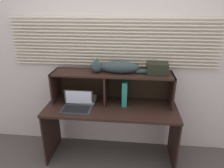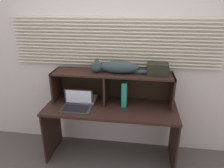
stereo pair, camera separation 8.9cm
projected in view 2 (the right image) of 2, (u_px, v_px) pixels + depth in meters
name	position (u px, v px, depth m)	size (l,w,h in m)	color
ground_plane	(108.00, 168.00, 2.54)	(4.40, 4.40, 0.00)	#4C4742
back_panel_with_blinds	(114.00, 58.00, 2.59)	(4.40, 0.08, 2.50)	beige
desk	(111.00, 117.00, 2.52)	(1.58, 0.59, 0.73)	black
hutch_shelf_unit	(112.00, 80.00, 2.52)	(1.45, 0.32, 0.39)	black
cat	(116.00, 67.00, 2.41)	(0.82, 0.16, 0.17)	#2C3A3B
laptop	(77.00, 104.00, 2.44)	(0.35, 0.24, 0.19)	#303030
binder_upright	(125.00, 92.00, 2.51)	(0.06, 0.24, 0.31)	#23826C
book_stack	(89.00, 99.00, 2.62)	(0.17, 0.26, 0.04)	#324D79
storage_box	(157.00, 69.00, 2.35)	(0.24, 0.17, 0.14)	black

